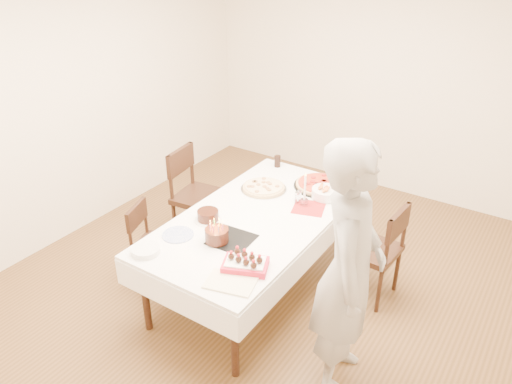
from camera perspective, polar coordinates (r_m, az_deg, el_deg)
The scene contains 22 objects.
floor at distance 4.71m, azimuth 1.21°, elevation -10.59°, with size 5.00×5.00×0.00m, color #50371B.
wall_back at distance 6.15m, azimuth 14.23°, elevation 12.29°, with size 4.50×0.04×2.70m, color beige.
wall_left at distance 5.46m, azimuth -19.29°, elevation 9.60°, with size 0.04×5.00×2.70m, color beige.
dining_table at distance 4.47m, azimuth 0.00°, elevation -6.96°, with size 1.14×2.14×0.75m, color white.
chair_right_savory at distance 4.47m, azimuth 13.08°, elevation -6.43°, with size 0.48×0.48×0.93m, color #321A10, non-canonical shape.
chair_left_savory at distance 5.11m, azimuth -6.37°, elevation -0.58°, with size 0.51×0.51×1.00m, color #321A10, non-canonical shape.
chair_left_dessert at distance 4.61m, azimuth -11.23°, elevation -6.00°, with size 0.41×0.41×0.80m, color #321A10, non-canonical shape.
person at distance 3.37m, azimuth 10.55°, elevation -8.94°, with size 0.69×0.45×1.89m, color #A9A49F.
pizza_white at distance 4.69m, azimuth 0.88°, elevation 0.52°, with size 0.43×0.43×0.04m, color beige.
pizza_pepperoni at distance 4.78m, azimuth 7.34°, elevation 0.86°, with size 0.50×0.50×0.04m, color red.
red_placemat at distance 4.42m, azimuth 6.05°, elevation -1.82°, with size 0.27×0.27×0.01m, color #B21E1E.
pasta_bowl at distance 4.58m, azimuth 7.94°, elevation -0.10°, with size 0.25×0.25×0.08m, color white.
taper_candle at distance 4.38m, azimuth 5.61°, elevation 0.32°, with size 0.07×0.07×0.32m, color white.
shaker_pair at distance 4.46m, azimuth 4.68°, elevation -0.65°, with size 0.09×0.09×0.11m, color white, non-canonical shape.
cola_glass at distance 5.13m, azimuth 2.46°, elevation 3.54°, with size 0.06×0.06×0.12m, color black.
layer_cake at distance 4.21m, azimuth -5.51°, elevation -2.71°, with size 0.23×0.23×0.09m, color black.
cake_board at distance 3.97m, azimuth -2.77°, elevation -5.49°, with size 0.32×0.32×0.01m, color black.
birthday_cake at distance 3.90m, azimuth -4.52°, elevation -4.51°, with size 0.19×0.19×0.17m, color #3D1C10.
strawberry_box at distance 3.64m, azimuth -1.23°, elevation -8.21°, with size 0.32×0.22×0.08m, color red, non-canonical shape.
box_lid at distance 3.53m, azimuth -2.93°, elevation -10.39°, with size 0.34×0.23×0.03m, color beige.
plate_stack at distance 3.90m, azimuth -12.47°, elevation -6.51°, with size 0.21×0.21×0.05m, color white.
china_plate at distance 4.07m, azimuth -8.91°, elevation -4.84°, with size 0.25×0.25×0.01m, color white.
Camera 1 is at (1.94, -3.11, 2.95)m, focal length 35.00 mm.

